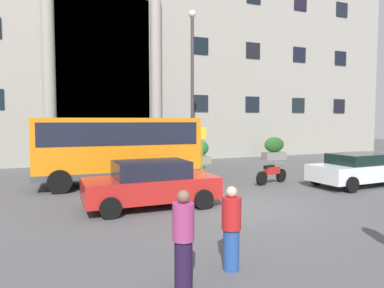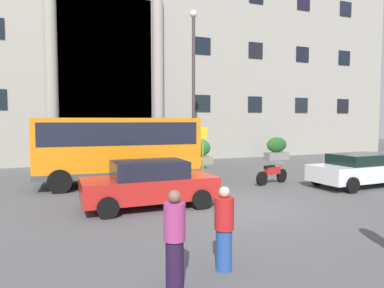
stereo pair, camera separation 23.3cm
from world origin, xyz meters
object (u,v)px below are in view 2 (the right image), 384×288
(pedestrian_child_trailing, at_px, (224,229))
(pedestrian_woman_dark_dress, at_px, (175,239))
(hedge_planter_far_west, at_px, (200,152))
(lamppost_plaza_centre, at_px, (194,79))
(hedge_planter_east, at_px, (132,158))
(hedge_planter_west, at_px, (277,149))
(hedge_planter_entrance_left, at_px, (74,157))
(parked_compact_extra, at_px, (360,169))
(parked_hatchback_near, at_px, (149,184))
(motorcycle_far_end, at_px, (156,181))
(orange_minibus, at_px, (118,145))
(scooter_by_planter, at_px, (272,174))
(bus_stop_sign, at_px, (203,145))

(pedestrian_child_trailing, bearing_deg, pedestrian_woman_dark_dress, -74.26)
(hedge_planter_far_west, xyz_separation_m, lamppost_plaza_centre, (-1.41, -2.35, 4.23))
(hedge_planter_east, distance_m, pedestrian_woman_dark_dress, 14.78)
(hedge_planter_west, relative_size, hedge_planter_entrance_left, 0.82)
(parked_compact_extra, height_order, parked_hatchback_near, parked_hatchback_near)
(parked_hatchback_near, distance_m, motorcycle_far_end, 2.09)
(motorcycle_far_end, bearing_deg, pedestrian_child_trailing, -111.74)
(orange_minibus, distance_m, parked_compact_extra, 10.22)
(parked_compact_extra, distance_m, scooter_by_planter, 3.61)
(orange_minibus, bearing_deg, scooter_by_planter, -17.56)
(hedge_planter_far_west, distance_m, scooter_by_planter, 7.56)
(orange_minibus, height_order, hedge_planter_far_west, orange_minibus)
(parked_hatchback_near, bearing_deg, orange_minibus, 92.87)
(bus_stop_sign, distance_m, parked_compact_extra, 7.36)
(hedge_planter_east, distance_m, motorcycle_far_end, 7.26)
(parked_hatchback_near, bearing_deg, hedge_planter_east, 81.50)
(orange_minibus, xyz_separation_m, hedge_planter_entrance_left, (-1.51, 5.29, -0.98))
(hedge_planter_far_west, distance_m, parked_compact_extra, 9.90)
(bus_stop_sign, xyz_separation_m, hedge_planter_far_west, (1.44, 3.74, -0.75))
(hedge_planter_west, bearing_deg, motorcycle_far_end, -144.54)
(pedestrian_child_trailing, bearing_deg, lamppost_plaza_centre, 159.76)
(hedge_planter_entrance_left, xyz_separation_m, parked_compact_extra, (10.78, -9.49, -0.01))
(hedge_planter_east, bearing_deg, pedestrian_woman_dark_dress, -99.48)
(hedge_planter_entrance_left, bearing_deg, pedestrian_woman_dark_dress, -87.37)
(bus_stop_sign, relative_size, hedge_planter_east, 1.35)
(parked_compact_extra, relative_size, parked_hatchback_near, 1.03)
(orange_minibus, height_order, hedge_planter_east, orange_minibus)
(motorcycle_far_end, xyz_separation_m, pedestrian_child_trailing, (-0.72, -7.03, 0.32))
(motorcycle_far_end, distance_m, pedestrian_woman_dark_dress, 7.57)
(hedge_planter_west, relative_size, lamppost_plaza_centre, 0.19)
(parked_hatchback_near, bearing_deg, hedge_planter_far_west, 58.78)
(hedge_planter_entrance_left, xyz_separation_m, parked_hatchback_near, (1.71, -9.63, 0.04))
(hedge_planter_far_west, xyz_separation_m, scooter_by_planter, (0.13, -7.55, -0.30))
(parked_compact_extra, xyz_separation_m, parked_hatchback_near, (-9.07, -0.14, 0.04))
(hedge_planter_west, distance_m, parked_hatchback_near, 15.24)
(orange_minibus, relative_size, hedge_planter_west, 4.15)
(hedge_planter_far_west, distance_m, pedestrian_child_trailing, 15.71)
(hedge_planter_east, xyz_separation_m, parked_compact_extra, (7.65, -9.01, 0.09))
(scooter_by_planter, relative_size, motorcycle_far_end, 0.98)
(hedge_planter_east, height_order, lamppost_plaza_centre, lamppost_plaza_centre)
(scooter_by_planter, bearing_deg, orange_minibus, 143.18)
(parked_hatchback_near, xyz_separation_m, pedestrian_woman_dark_dress, (-1.02, -5.43, 0.07))
(hedge_planter_west, bearing_deg, parked_hatchback_near, -140.35)
(parked_compact_extra, relative_size, pedestrian_woman_dark_dress, 2.67)
(motorcycle_far_end, bearing_deg, hedge_planter_entrance_left, 91.98)
(hedge_planter_far_west, bearing_deg, scooter_by_planter, -89.02)
(bus_stop_sign, height_order, parked_compact_extra, bus_stop_sign)
(parked_compact_extra, bearing_deg, hedge_planter_far_west, 106.79)
(hedge_planter_entrance_left, height_order, pedestrian_child_trailing, pedestrian_child_trailing)
(scooter_by_planter, distance_m, pedestrian_child_trailing, 9.21)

